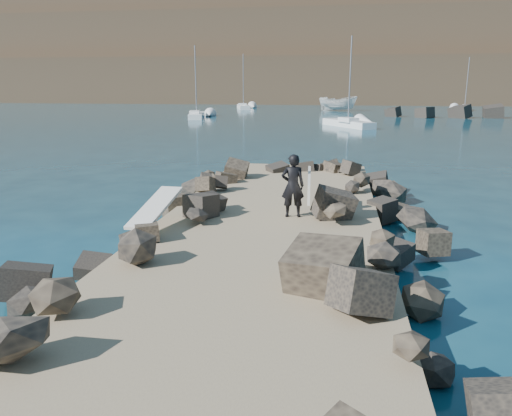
% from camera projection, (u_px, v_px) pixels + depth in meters
% --- Properties ---
extents(ground, '(800.00, 800.00, 0.00)m').
position_uv_depth(ground, '(262.00, 256.00, 12.66)').
color(ground, '#0F384C').
rests_on(ground, ground).
extents(jetty, '(6.00, 26.00, 0.60)m').
position_uv_depth(jetty, '(248.00, 273.00, 10.67)').
color(jetty, '#8C7759').
rests_on(jetty, ground).
extents(riprap_left, '(2.60, 22.00, 1.00)m').
position_uv_depth(riprap_left, '(129.00, 250.00, 11.56)').
color(riprap_left, black).
rests_on(riprap_left, ground).
extents(riprap_right, '(2.60, 22.00, 1.00)m').
position_uv_depth(riprap_right, '(386.00, 264.00, 10.65)').
color(riprap_right, black).
rests_on(riprap_right, ground).
extents(headland, '(360.00, 140.00, 32.00)m').
position_uv_depth(headland, '(367.00, 46.00, 160.36)').
color(headland, '#2D4919').
rests_on(headland, ground).
extents(surfboard_resting, '(0.73, 2.47, 0.08)m').
position_uv_depth(surfboard_resting, '(156.00, 211.00, 12.90)').
color(surfboard_resting, white).
rests_on(surfboard_resting, riprap_left).
extents(boat_imported, '(6.19, 2.89, 2.31)m').
position_uv_depth(boat_imported, '(338.00, 103.00, 78.50)').
color(boat_imported, silver).
rests_on(boat_imported, ground).
extents(surfer_with_board, '(0.90, 2.20, 1.77)m').
position_uv_depth(surfer_with_board, '(295.00, 186.00, 13.85)').
color(surfer_with_board, black).
rests_on(surfer_with_board, jetty).
extents(sailboat_c, '(5.26, 7.12, 8.85)m').
position_uv_depth(sailboat_c, '(348.00, 123.00, 49.93)').
color(sailboat_c, white).
rests_on(sailboat_c, ground).
extents(sailboat_a, '(3.16, 7.56, 8.87)m').
position_uv_depth(sailboat_a, '(196.00, 115.00, 62.40)').
color(sailboat_a, white).
rests_on(sailboat_a, ground).
extents(sailboat_d, '(3.37, 7.09, 8.38)m').
position_uv_depth(sailboat_d, '(465.00, 108.00, 79.58)').
color(sailboat_d, white).
rests_on(sailboat_d, ground).
extents(sailboat_e, '(3.67, 7.80, 9.14)m').
position_uv_depth(sailboat_e, '(243.00, 107.00, 84.76)').
color(sailboat_e, white).
rests_on(sailboat_e, ground).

